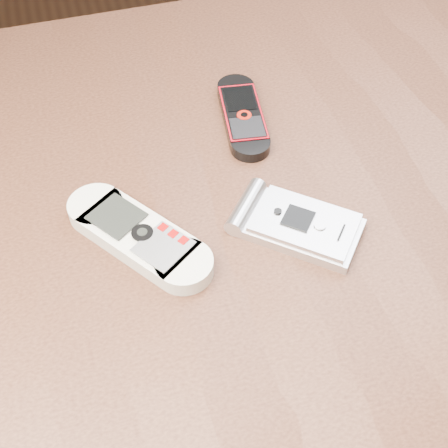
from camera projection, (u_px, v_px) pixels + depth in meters
The scene contains 4 objects.
table at pixel (219, 297), 0.65m from camera, with size 1.20×0.80×0.75m.
nokia_white at pixel (138, 236), 0.56m from camera, with size 0.05×0.16×0.02m, color silver.
nokia_black_red at pixel (243, 115), 0.67m from camera, with size 0.04×0.13×0.01m, color black.
motorola_razr at pixel (301, 225), 0.56m from camera, with size 0.06×0.12×0.02m, color silver.
Camera 1 is at (-0.10, -0.35, 1.19)m, focal length 50.00 mm.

